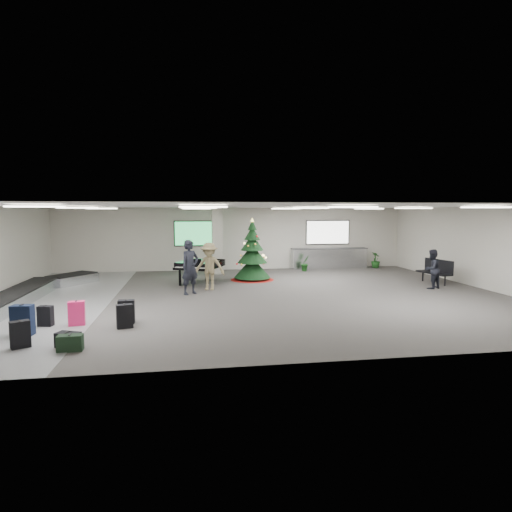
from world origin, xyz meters
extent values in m
plane|color=#3D3A37|center=(0.00, 0.00, 0.00)|extent=(18.00, 18.00, 0.00)
cube|color=beige|center=(0.00, 7.00, 1.60)|extent=(18.00, 0.02, 3.20)
cube|color=beige|center=(0.00, -7.00, 1.60)|extent=(18.00, 0.02, 3.20)
cube|color=beige|center=(9.00, 0.00, 1.60)|extent=(0.02, 14.00, 3.20)
cube|color=silver|center=(0.00, 0.00, 3.20)|extent=(18.00, 14.00, 0.02)
cube|color=slate|center=(-7.00, 0.00, 0.00)|extent=(4.00, 14.00, 0.01)
cube|color=#AAA79B|center=(-1.00, 5.60, 1.60)|extent=(0.50, 0.50, 3.20)
cube|color=green|center=(-2.00, 6.95, 1.90)|extent=(2.20, 0.08, 1.30)
cube|color=white|center=(5.00, 6.95, 1.90)|extent=(2.40, 0.08, 1.30)
cube|color=white|center=(-6.00, -4.00, 3.14)|extent=(1.20, 0.60, 0.04)
cube|color=white|center=(-6.00, 0.00, 3.14)|extent=(1.20, 0.60, 0.04)
cube|color=white|center=(-6.00, 4.00, 3.14)|extent=(1.20, 0.60, 0.04)
cube|color=white|center=(-2.00, -4.00, 3.14)|extent=(1.20, 0.60, 0.04)
cube|color=white|center=(-2.00, 0.00, 3.14)|extent=(1.20, 0.60, 0.04)
cube|color=white|center=(-2.00, 4.00, 3.14)|extent=(1.20, 0.60, 0.04)
cube|color=white|center=(2.00, -4.00, 3.14)|extent=(1.20, 0.60, 0.04)
cube|color=white|center=(2.00, 0.00, 3.14)|extent=(1.20, 0.60, 0.04)
cube|color=white|center=(2.00, 4.00, 3.14)|extent=(1.20, 0.60, 0.04)
cube|color=white|center=(6.00, -4.00, 3.14)|extent=(1.20, 0.60, 0.04)
cube|color=white|center=(6.00, 0.00, 3.14)|extent=(1.20, 0.60, 0.04)
cube|color=white|center=(6.00, 4.00, 3.14)|extent=(1.20, 0.60, 0.04)
cube|color=silver|center=(-8.00, -1.00, 0.19)|extent=(1.00, 8.00, 0.38)
cube|color=black|center=(-8.00, -1.00, 0.40)|extent=(0.95, 7.90, 0.05)
cube|color=silver|center=(-7.20, 3.60, 0.19)|extent=(1.97, 2.21, 0.38)
cube|color=black|center=(-7.20, 3.60, 0.40)|extent=(1.87, 2.10, 0.05)
cube|color=silver|center=(5.00, 6.65, 0.53)|extent=(4.00, 0.60, 1.05)
cube|color=#313234|center=(5.00, 6.65, 1.06)|extent=(4.05, 0.65, 0.04)
cube|color=black|center=(-6.11, -5.08, 0.31)|extent=(0.45, 0.39, 0.61)
cube|color=black|center=(-6.11, -5.08, 0.62)|extent=(0.09, 0.13, 0.02)
cube|color=black|center=(-4.05, -3.75, 0.31)|extent=(0.44, 0.31, 0.62)
cube|color=black|center=(-4.05, -3.75, 0.63)|extent=(0.06, 0.13, 0.02)
cube|color=#FA2068|center=(-5.35, -3.29, 0.32)|extent=(0.44, 0.28, 0.65)
cube|color=black|center=(-5.35, -3.29, 0.66)|extent=(0.04, 0.14, 0.02)
cube|color=black|center=(-4.07, -3.28, 0.32)|extent=(0.43, 0.24, 0.64)
cube|color=black|center=(-4.07, -3.28, 0.65)|extent=(0.03, 0.14, 0.02)
cube|color=black|center=(-6.42, -4.06, 0.38)|extent=(0.51, 0.33, 0.75)
cube|color=black|center=(-6.42, -4.06, 0.76)|extent=(0.05, 0.17, 0.02)
cube|color=black|center=(-4.96, -5.46, 0.18)|extent=(0.53, 0.27, 0.35)
cube|color=black|center=(-4.96, -5.46, 0.36)|extent=(0.03, 0.16, 0.02)
cube|color=black|center=(-6.14, -3.24, 0.27)|extent=(0.40, 0.28, 0.54)
cube|color=black|center=(-6.14, -3.24, 0.55)|extent=(0.05, 0.13, 0.02)
cube|color=black|center=(-5.07, -5.20, 0.17)|extent=(0.59, 0.47, 0.34)
cube|color=black|center=(-5.07, -5.20, 0.35)|extent=(0.09, 0.17, 0.02)
cone|color=#650F09|center=(0.39, 3.50, 0.06)|extent=(1.93, 1.93, 0.12)
cylinder|color=#3F2819|center=(0.39, 3.50, 0.25)|extent=(0.12, 0.12, 0.51)
cone|color=black|center=(0.39, 3.50, 0.56)|extent=(1.62, 1.62, 0.91)
cone|color=black|center=(0.39, 3.50, 1.17)|extent=(1.32, 1.32, 0.81)
cone|color=black|center=(0.39, 3.50, 1.67)|extent=(1.01, 1.01, 0.71)
cone|color=black|center=(0.39, 3.50, 2.08)|extent=(0.71, 0.71, 0.61)
cone|color=black|center=(0.39, 3.50, 2.43)|extent=(0.41, 0.41, 0.46)
cone|color=#FFE566|center=(0.39, 3.50, 2.66)|extent=(0.16, 0.16, 0.18)
cube|color=black|center=(-1.92, 2.87, 0.82)|extent=(2.12, 2.22, 0.28)
cube|color=black|center=(-2.31, 2.01, 0.74)|extent=(1.44, 0.87, 0.10)
cube|color=white|center=(-2.32, 1.98, 0.80)|extent=(1.24, 0.66, 0.02)
cube|color=black|center=(-2.20, 2.24, 1.02)|extent=(0.65, 0.31, 0.22)
cylinder|color=black|center=(-2.75, 2.48, 0.34)|extent=(0.10, 0.10, 0.68)
cylinder|color=black|center=(-1.66, 1.99, 0.34)|extent=(0.10, 0.10, 0.68)
cylinder|color=black|center=(-1.63, 3.51, 0.34)|extent=(0.10, 0.10, 0.68)
cube|color=black|center=(7.78, 1.34, 0.45)|extent=(0.82, 1.67, 0.06)
cylinder|color=black|center=(7.78, 0.71, 0.21)|extent=(0.06, 0.06, 0.43)
cylinder|color=black|center=(7.78, 1.98, 0.21)|extent=(0.06, 0.06, 0.43)
cube|color=black|center=(8.03, 1.34, 0.75)|extent=(0.35, 1.58, 0.53)
imported|color=black|center=(-2.34, 0.59, 1.00)|extent=(0.87, 0.82, 1.99)
imported|color=#877753|center=(-1.60, 1.34, 0.92)|extent=(1.31, 0.95, 1.83)
imported|color=black|center=(7.00, 0.23, 0.77)|extent=(0.93, 0.85, 1.55)
imported|color=#143F16|center=(3.44, 5.79, 0.40)|extent=(0.57, 0.54, 0.81)
imported|color=#143F16|center=(7.52, 6.42, 0.43)|extent=(0.55, 0.55, 0.85)
camera|label=1|loc=(-2.39, -15.03, 3.03)|focal=30.00mm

